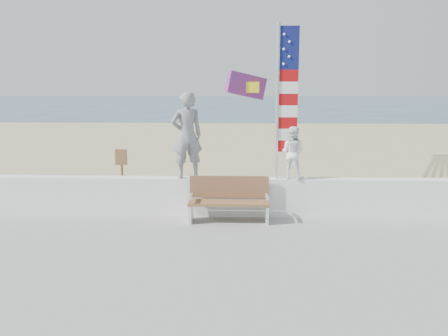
{
  "coord_description": "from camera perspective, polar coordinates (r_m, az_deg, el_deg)",
  "views": [
    {
      "loc": [
        0.6,
        -8.83,
        3.27
      ],
      "look_at": [
        0.2,
        1.8,
        1.35
      ],
      "focal_mm": 38.0,
      "sensor_mm": 36.0,
      "label": 1
    }
  ],
  "objects": [
    {
      "name": "seawall",
      "position": [
        11.16,
        -0.99,
        -3.45
      ],
      "size": [
        30.0,
        0.35,
        0.9
      ],
      "primitive_type": "cube",
      "color": "white",
      "rests_on": "boardwalk"
    },
    {
      "name": "parafoil_kite",
      "position": [
        12.38,
        2.74,
        9.87
      ],
      "size": [
        1.12,
        0.65,
        0.75
      ],
      "color": "red",
      "rests_on": "ground"
    },
    {
      "name": "adult",
      "position": [
        10.97,
        -4.5,
        3.95
      ],
      "size": [
        0.84,
        0.69,
        1.99
      ],
      "primitive_type": "imported",
      "rotation": [
        0.0,
        0.0,
        3.49
      ],
      "color": "gray",
      "rests_on": "seawall"
    },
    {
      "name": "bench",
      "position": [
        10.7,
        0.6,
        -3.74
      ],
      "size": [
        1.8,
        0.57,
        1.0
      ],
      "color": "brown",
      "rests_on": "boardwalk"
    },
    {
      "name": "sign",
      "position": [
        12.89,
        -12.19,
        -0.39
      ],
      "size": [
        0.32,
        0.07,
        1.46
      ],
      "color": "brown",
      "rests_on": "sand"
    },
    {
      "name": "sand",
      "position": [
        18.13,
        0.23,
        -0.03
      ],
      "size": [
        90.0,
        40.0,
        0.08
      ],
      "primitive_type": "cube",
      "color": "tan",
      "rests_on": "ground"
    },
    {
      "name": "flag",
      "position": [
        10.87,
        7.13,
        8.69
      ],
      "size": [
        0.5,
        0.08,
        3.5
      ],
      "color": "silver",
      "rests_on": "seawall"
    },
    {
      "name": "ground",
      "position": [
        9.43,
        -1.65,
        -10.05
      ],
      "size": [
        220.0,
        220.0,
        0.0
      ],
      "primitive_type": "plane",
      "color": "#2F4A5F",
      "rests_on": "ground"
    },
    {
      "name": "child",
      "position": [
        11.01,
        8.21,
        1.85
      ],
      "size": [
        0.72,
        0.65,
        1.21
      ],
      "primitive_type": "imported",
      "rotation": [
        0.0,
        0.0,
        2.74
      ],
      "color": "white",
      "rests_on": "seawall"
    }
  ]
}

